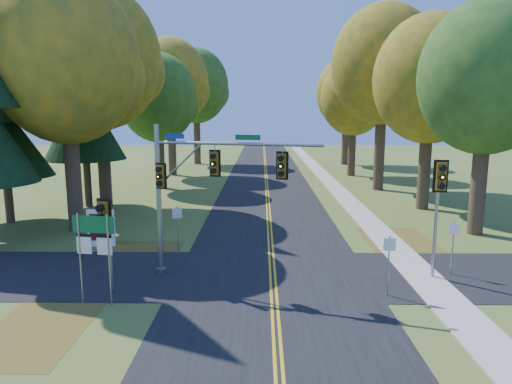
{
  "coord_description": "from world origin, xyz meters",
  "views": [
    {
      "loc": [
        -0.47,
        -16.27,
        6.7
      ],
      "look_at": [
        -0.72,
        3.84,
        3.2
      ],
      "focal_mm": 32.0,
      "sensor_mm": 36.0,
      "label": 1
    }
  ],
  "objects_px": {
    "traffic_mast": "(196,182)",
    "info_kiosk": "(101,228)",
    "east_signal_pole": "(439,190)",
    "route_sign_cluster": "(94,241)"
  },
  "relations": [
    {
      "from": "traffic_mast",
      "to": "info_kiosk",
      "type": "xyz_separation_m",
      "value": [
        -5.56,
        4.59,
        -3.08
      ]
    },
    {
      "from": "east_signal_pole",
      "to": "route_sign_cluster",
      "type": "relative_size",
      "value": 1.49
    },
    {
      "from": "route_sign_cluster",
      "to": "info_kiosk",
      "type": "relative_size",
      "value": 1.73
    },
    {
      "from": "info_kiosk",
      "to": "east_signal_pole",
      "type": "bearing_deg",
      "value": -16.08
    },
    {
      "from": "traffic_mast",
      "to": "info_kiosk",
      "type": "distance_m",
      "value": 7.83
    },
    {
      "from": "east_signal_pole",
      "to": "info_kiosk",
      "type": "distance_m",
      "value": 16.06
    },
    {
      "from": "traffic_mast",
      "to": "route_sign_cluster",
      "type": "height_order",
      "value": "traffic_mast"
    },
    {
      "from": "east_signal_pole",
      "to": "route_sign_cluster",
      "type": "height_order",
      "value": "east_signal_pole"
    },
    {
      "from": "traffic_mast",
      "to": "route_sign_cluster",
      "type": "relative_size",
      "value": 2.02
    },
    {
      "from": "east_signal_pole",
      "to": "info_kiosk",
      "type": "bearing_deg",
      "value": 170.86
    }
  ]
}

